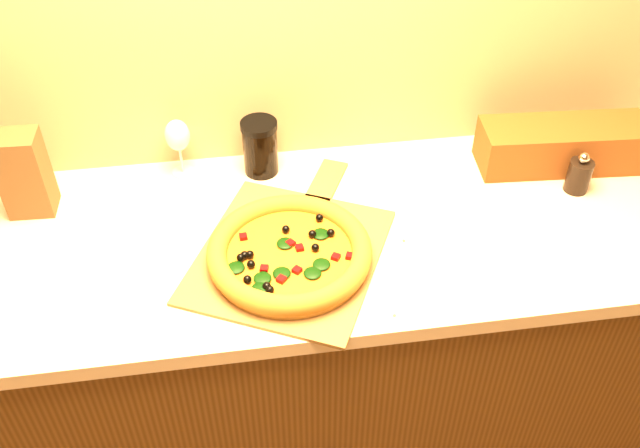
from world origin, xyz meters
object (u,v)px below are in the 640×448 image
at_px(pizza, 290,253).
at_px(rolling_pin, 566,141).
at_px(dark_jar, 260,147).
at_px(wine_glass, 178,137).
at_px(pepper_grinder, 579,175).
at_px(pizza_peel, 291,251).

height_order(pizza, rolling_pin, pizza).
bearing_deg(dark_jar, rolling_pin, -1.43).
bearing_deg(wine_glass, pepper_grinder, -12.35).
height_order(pizza_peel, dark_jar, dark_jar).
relative_size(pizza, rolling_pin, 1.08).
distance_m(rolling_pin, wine_glass, 1.05).
distance_m(pizza, pepper_grinder, 0.77).
bearing_deg(pizza, dark_jar, 95.49).
relative_size(pepper_grinder, rolling_pin, 0.33).
bearing_deg(pizza_peel, dark_jar, 123.59).
bearing_deg(rolling_pin, pizza, -157.23).
bearing_deg(dark_jar, pizza, -84.51).
height_order(pizza_peel, rolling_pin, rolling_pin).
relative_size(pizza, pepper_grinder, 3.27).
bearing_deg(pepper_grinder, pizza, -168.03).
bearing_deg(rolling_pin, wine_glass, 177.68).
relative_size(pizza_peel, wine_glass, 3.97).
height_order(rolling_pin, dark_jar, dark_jar).
xyz_separation_m(pizza, wine_glass, (-0.24, 0.38, 0.08)).
distance_m(pizza_peel, rolling_pin, 0.85).
bearing_deg(pizza, pizza_peel, 77.74).
bearing_deg(pizza, pepper_grinder, 11.97).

